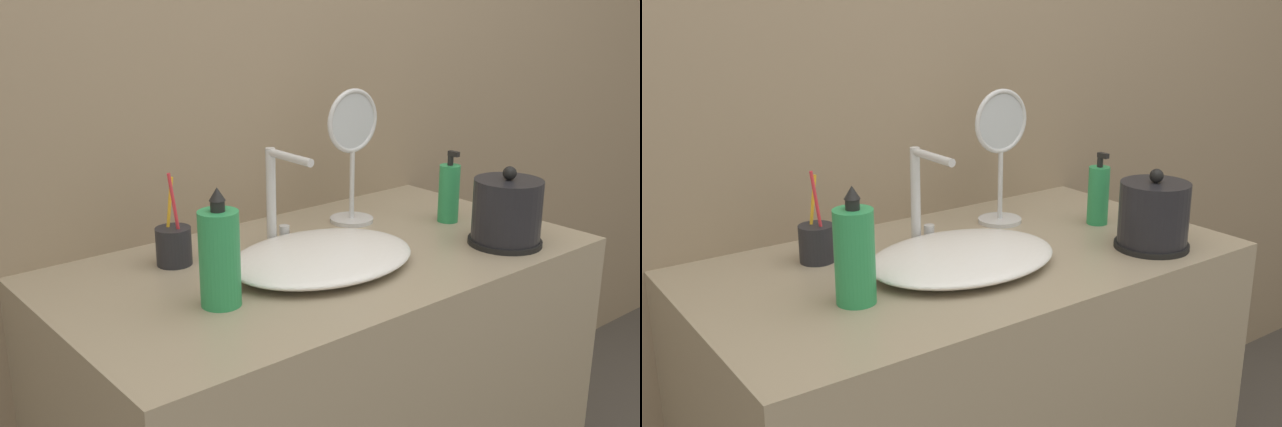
{
  "view_description": "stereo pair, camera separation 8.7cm",
  "coord_description": "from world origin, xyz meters",
  "views": [
    {
      "loc": [
        -0.97,
        -0.85,
        1.38
      ],
      "look_at": [
        -0.01,
        0.32,
        0.92
      ],
      "focal_mm": 42.0,
      "sensor_mm": 36.0,
      "label": 1
    },
    {
      "loc": [
        -0.9,
        -0.9,
        1.38
      ],
      "look_at": [
        -0.01,
        0.32,
        0.92
      ],
      "focal_mm": 42.0,
      "sensor_mm": 36.0,
      "label": 2
    }
  ],
  "objects": [
    {
      "name": "wall_back",
      "position": [
        0.0,
        0.66,
        1.3
      ],
      "size": [
        6.0,
        0.04,
        2.6
      ],
      "color": "gray",
      "rests_on": "ground_plane"
    },
    {
      "name": "vanity_counter",
      "position": [
        0.0,
        0.32,
        0.41
      ],
      "size": [
        1.17,
        0.64,
        0.82
      ],
      "color": "gray",
      "rests_on": "ground_plane"
    },
    {
      "name": "sink_basin",
      "position": [
        -0.04,
        0.27,
        0.85
      ],
      "size": [
        0.41,
        0.31,
        0.05
      ],
      "color": "white",
      "rests_on": "vanity_counter"
    },
    {
      "name": "faucet",
      "position": [
        -0.04,
        0.43,
        0.95
      ],
      "size": [
        0.06,
        0.15,
        0.22
      ],
      "color": "silver",
      "rests_on": "vanity_counter"
    },
    {
      "name": "electric_kettle",
      "position": [
        0.37,
        0.12,
        0.89
      ],
      "size": [
        0.17,
        0.17,
        0.18
      ],
      "color": "black",
      "rests_on": "vanity_counter"
    },
    {
      "name": "toothbrush_cup",
      "position": [
        -0.27,
        0.48,
        0.87
      ],
      "size": [
        0.07,
        0.07,
        0.2
      ],
      "color": "#232328",
      "rests_on": "vanity_counter"
    },
    {
      "name": "lotion_bottle",
      "position": [
        0.4,
        0.32,
        0.9
      ],
      "size": [
        0.05,
        0.05,
        0.18
      ],
      "color": "#2D9956",
      "rests_on": "vanity_counter"
    },
    {
      "name": "shampoo_bottle",
      "position": [
        -0.31,
        0.24,
        0.92
      ],
      "size": [
        0.07,
        0.07,
        0.22
      ],
      "color": "#2D9956",
      "rests_on": "vanity_counter"
    },
    {
      "name": "vanity_mirror",
      "position": [
        0.22,
        0.47,
        1.01
      ],
      "size": [
        0.16,
        0.11,
        0.33
      ],
      "color": "silver",
      "rests_on": "vanity_counter"
    }
  ]
}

